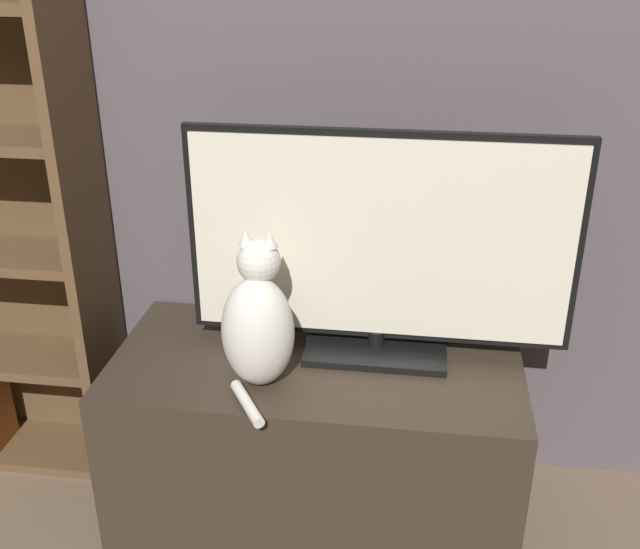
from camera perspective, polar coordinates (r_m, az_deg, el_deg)
The scene contains 4 objects.
wall_back at distance 2.07m, azimuth 1.00°, elevation 17.20°, with size 4.80×0.05×2.60m.
tv_stand at distance 2.18m, azimuth -0.28°, elevation -12.32°, with size 1.11×0.55×0.52m.
tv at distance 1.95m, azimuth 4.58°, elevation 1.95°, with size 1.02×0.23×0.62m.
cat at distance 1.87m, azimuth -4.72°, elevation -3.73°, with size 0.19×0.29×0.41m.
Camera 1 is at (0.25, -0.81, 1.58)m, focal length 42.00 mm.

